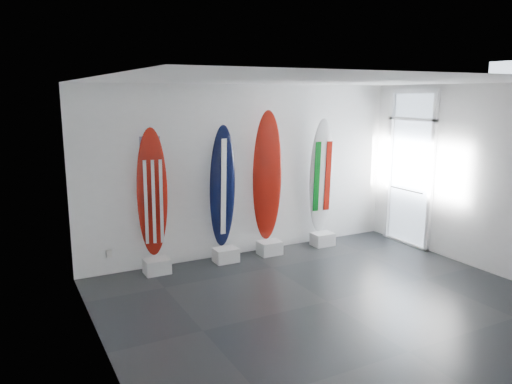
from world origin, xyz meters
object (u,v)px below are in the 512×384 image
surfboard_navy (223,187)px  surfboard_italy (321,176)px  surfboard_usa (152,194)px  surfboard_swiss (267,177)px

surfboard_navy → surfboard_italy: size_ratio=0.97×
surfboard_usa → surfboard_navy: surfboard_usa is taller
surfboard_usa → surfboard_swiss: surfboard_swiss is taller
surfboard_usa → surfboard_swiss: bearing=11.7°
surfboard_navy → surfboard_italy: 2.02m
surfboard_navy → surfboard_italy: bearing=-2.3°
surfboard_swiss → surfboard_italy: bearing=13.1°
surfboard_swiss → surfboard_italy: surfboard_swiss is taller
surfboard_usa → surfboard_navy: 1.21m
surfboard_italy → surfboard_usa: bearing=-174.3°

